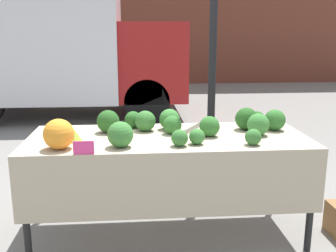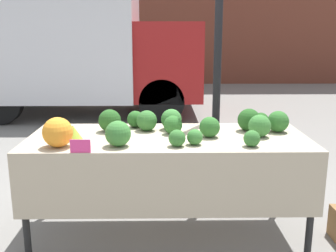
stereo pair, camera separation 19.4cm
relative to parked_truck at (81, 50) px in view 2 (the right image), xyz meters
name	(u,v)px [view 2 (the right image)]	position (x,y,z in m)	size (l,w,h in m)	color
ground_plane	(168,231)	(1.60, -4.83, -1.24)	(40.00, 40.00, 0.00)	gray
tent_pole	(218,57)	(2.05, -4.23, 0.12)	(0.07, 0.07, 2.73)	black
parked_truck	(81,50)	(0.00, 0.00, 0.00)	(4.24, 2.29, 2.30)	silver
market_table	(168,150)	(1.60, -4.90, -0.53)	(2.13, 0.86, 0.80)	tan
orange_cauliflower	(58,132)	(0.84, -5.11, -0.33)	(0.21, 0.21, 0.21)	orange
romanesco_head	(73,132)	(0.90, -4.92, -0.39)	(0.13, 0.13, 0.11)	#93B238
broccoli_head_0	(210,127)	(1.92, -4.87, -0.36)	(0.16, 0.16, 0.16)	#2D6628
broccoli_head_1	(110,121)	(1.14, -4.68, -0.35)	(0.18, 0.18, 0.18)	#23511E
broccoli_head_2	(171,119)	(1.63, -4.62, -0.35)	(0.17, 0.17, 0.17)	#387533
broccoli_head_3	(260,126)	(2.29, -4.86, -0.35)	(0.17, 0.17, 0.17)	#387533
broccoli_head_4	(136,119)	(1.33, -4.54, -0.37)	(0.14, 0.14, 0.14)	#285B23
broccoli_head_5	(147,121)	(1.43, -4.66, -0.36)	(0.17, 0.17, 0.17)	#336B2D
broccoli_head_6	(195,137)	(1.79, -5.07, -0.38)	(0.11, 0.11, 0.11)	#387533
broccoli_head_7	(173,125)	(1.64, -4.77, -0.37)	(0.15, 0.15, 0.15)	#2D6628
broccoli_head_8	(252,139)	(2.18, -5.13, -0.38)	(0.12, 0.12, 0.12)	#336B2D
broccoli_head_9	(249,120)	(2.25, -4.68, -0.35)	(0.18, 0.18, 0.18)	#23511E
broccoli_head_10	(261,121)	(2.37, -4.60, -0.37)	(0.13, 0.13, 0.13)	#23511E
broccoli_head_11	(177,138)	(1.66, -5.11, -0.38)	(0.12, 0.12, 0.12)	#336B2D
broccoli_head_12	(118,134)	(1.25, -5.10, -0.35)	(0.18, 0.18, 0.18)	#387533
broccoli_head_13	(278,122)	(2.48, -4.72, -0.35)	(0.17, 0.17, 0.17)	#2D6628
price_sign	(80,146)	(1.02, -5.25, -0.39)	(0.14, 0.01, 0.09)	#E53D84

